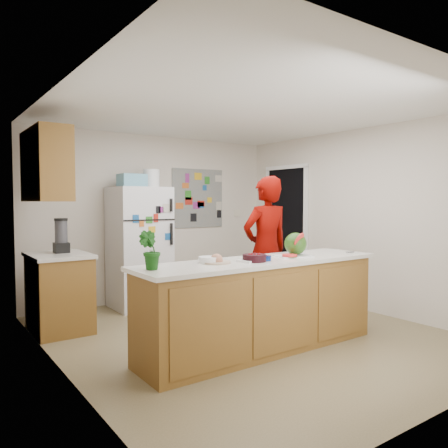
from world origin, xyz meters
TOP-DOWN VIEW (x-y plane):
  - floor at (0.00, 0.00)m, footprint 4.00×4.50m
  - wall_back at (0.00, 2.26)m, footprint 4.00×0.02m
  - wall_left at (-2.01, 0.00)m, footprint 0.02×4.50m
  - wall_right at (2.01, 0.00)m, footprint 0.02×4.50m
  - ceiling at (0.00, 0.00)m, footprint 4.00×4.50m
  - doorway at (1.99, 1.45)m, footprint 0.03×0.85m
  - peninsula_base at (-0.20, -0.50)m, footprint 2.60×0.62m
  - peninsula_top at (-0.20, -0.50)m, footprint 2.68×0.70m
  - side_counter_base at (-1.69, 1.35)m, footprint 0.60×0.80m
  - side_counter_top at (-1.69, 1.35)m, footprint 0.64×0.84m
  - upper_cabinets at (-1.82, 1.30)m, footprint 0.35×1.00m
  - refrigerator at (-0.45, 1.88)m, footprint 0.75×0.70m
  - fridge_top_bin at (-0.55, 1.88)m, footprint 0.35×0.28m
  - photo_collage at (0.75, 2.24)m, footprint 0.95×0.01m
  - person at (0.51, 0.25)m, footprint 0.68×0.47m
  - blender_appliance at (-1.64, 1.41)m, footprint 0.14×0.14m
  - cutting_board at (0.22, -0.51)m, footprint 0.42×0.36m
  - watermelon at (0.28, -0.49)m, footprint 0.24×0.24m
  - watermelon_slice at (0.13, -0.56)m, footprint 0.15×0.15m
  - cherry_bowl at (-0.36, -0.58)m, footprint 0.29×0.29m
  - white_bowl at (-0.77, -0.41)m, footprint 0.25×0.25m
  - cobalt_bowl at (-0.23, -0.60)m, footprint 0.14×0.14m
  - plate at (-0.72, -0.46)m, footprint 0.29×0.29m
  - paper_towel at (-0.41, -0.56)m, footprint 0.22×0.20m
  - keys at (1.00, -0.63)m, footprint 0.10×0.05m
  - potted_plant at (-1.40, -0.45)m, footprint 0.24×0.23m

SIDE VIEW (x-z plane):
  - floor at x=0.00m, z-range -0.02..0.00m
  - side_counter_base at x=-1.69m, z-range 0.00..0.86m
  - peninsula_base at x=-0.20m, z-range 0.00..0.88m
  - refrigerator at x=-0.45m, z-range 0.00..1.70m
  - side_counter_top at x=-1.69m, z-range 0.86..0.90m
  - peninsula_top at x=-0.20m, z-range 0.88..0.92m
  - person at x=0.51m, z-range 0.00..1.81m
  - cutting_board at x=0.22m, z-range 0.92..0.93m
  - keys at x=1.00m, z-range 0.92..0.93m
  - plate at x=-0.72m, z-range 0.92..0.94m
  - paper_towel at x=-0.41m, z-range 0.92..0.94m
  - watermelon_slice at x=0.13m, z-range 0.93..0.95m
  - cobalt_bowl at x=-0.23m, z-range 0.92..0.97m
  - white_bowl at x=-0.77m, z-range 0.92..0.98m
  - cherry_bowl at x=-0.36m, z-range 0.92..0.99m
  - doorway at x=1.99m, z-range 0.00..2.04m
  - watermelon at x=0.28m, z-range 0.93..1.17m
  - potted_plant at x=-1.40m, z-range 0.92..1.25m
  - blender_appliance at x=-1.64m, z-range 0.90..1.28m
  - wall_back at x=0.00m, z-range 0.00..2.50m
  - wall_left at x=-2.01m, z-range 0.00..2.50m
  - wall_right at x=2.01m, z-range 0.00..2.50m
  - photo_collage at x=0.75m, z-range 1.08..2.02m
  - fridge_top_bin at x=-0.55m, z-range 1.70..1.88m
  - upper_cabinets at x=-1.82m, z-range 1.50..2.30m
  - ceiling at x=0.00m, z-range 2.50..2.52m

